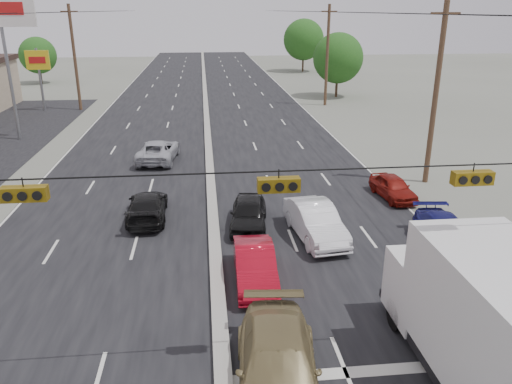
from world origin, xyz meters
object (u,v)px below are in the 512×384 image
at_px(utility_pole_right_c, 327,55).
at_px(red_sedan, 255,266).
at_px(pole_sign_far, 38,65).
at_px(box_truck, 487,322).
at_px(utility_pole_left_c, 75,57).
at_px(tree_left_far, 38,55).
at_px(queue_car_a, 249,214).
at_px(utility_pole_right_b, 436,94).
at_px(tan_sedan, 278,367).
at_px(queue_car_b, 315,222).
at_px(queue_car_e, 393,187).
at_px(queue_car_d, 446,235).
at_px(pole_sign_billboard, 0,19).
at_px(oncoming_far, 158,151).
at_px(oncoming_near, 147,207).
at_px(tree_right_mid, 338,58).
at_px(tree_right_far, 304,40).

xyz_separation_m(utility_pole_right_c, red_sedan, (-11.10, -35.33, -4.43)).
xyz_separation_m(pole_sign_far, box_truck, (22.70, -41.36, -2.37)).
distance_m(utility_pole_left_c, pole_sign_far, 3.57).
distance_m(tree_left_far, queue_car_a, 55.72).
height_order(utility_pole_right_b, tan_sedan, utility_pole_right_b).
relative_size(queue_car_b, queue_car_e, 1.30).
relative_size(queue_car_b, queue_car_d, 1.03).
xyz_separation_m(utility_pole_right_c, pole_sign_billboard, (-27.00, -12.00, 3.76)).
xyz_separation_m(box_truck, tan_sedan, (-5.30, 0.39, -1.27)).
relative_size(pole_sign_billboard, queue_car_b, 2.36).
xyz_separation_m(queue_car_b, oncoming_far, (-7.77, 12.79, -0.07)).
relative_size(pole_sign_far, queue_car_a, 1.50).
distance_m(utility_pole_left_c, queue_car_d, 40.36).
distance_m(utility_pole_right_b, queue_car_b, 11.43).
bearing_deg(pole_sign_billboard, oncoming_near, -56.00).
distance_m(utility_pole_right_c, oncoming_far, 25.15).
xyz_separation_m(utility_pole_left_c, tree_right_mid, (27.50, 5.00, -0.77)).
distance_m(pole_sign_billboard, tan_sedan, 34.03).
bearing_deg(queue_car_b, oncoming_near, 151.51).
distance_m(tree_left_far, tan_sedan, 65.38).
bearing_deg(queue_car_d, tree_right_mid, 87.76).
bearing_deg(utility_pole_left_c, oncoming_near, -71.99).
bearing_deg(tree_right_mid, queue_car_b, -106.03).
bearing_deg(tan_sedan, queue_car_e, 64.33).
bearing_deg(pole_sign_far, tree_left_far, 106.70).
bearing_deg(queue_car_e, oncoming_near, -179.70).
bearing_deg(box_truck, queue_car_b, 103.68).
xyz_separation_m(pole_sign_far, tree_left_far, (-6.00, 20.00, -0.69)).
bearing_deg(red_sedan, pole_sign_far, 117.38).
relative_size(utility_pole_right_b, pole_sign_far, 1.67).
distance_m(tree_left_far, tree_right_far, 39.31).
xyz_separation_m(utility_pole_right_b, queue_car_b, (-8.08, -6.81, -4.34)).
relative_size(utility_pole_left_c, queue_car_d, 2.21).
height_order(queue_car_a, queue_car_d, queue_car_a).
bearing_deg(oncoming_near, utility_pole_left_c, -73.15).
xyz_separation_m(tree_right_far, red_sedan, (-14.60, -65.33, -4.28)).
distance_m(utility_pole_right_b, pole_sign_billboard, 30.20).
bearing_deg(queue_car_a, red_sedan, -85.30).
distance_m(tree_right_far, box_truck, 72.03).
bearing_deg(queue_car_a, tree_right_mid, 76.55).
bearing_deg(tree_right_far, queue_car_e, -96.36).
xyz_separation_m(utility_pole_right_b, oncoming_far, (-15.84, 5.98, -4.41)).
xyz_separation_m(utility_pole_left_c, queue_car_b, (16.92, -31.81, -4.34)).
distance_m(utility_pole_right_c, tree_right_mid, 5.64).
distance_m(red_sedan, oncoming_far, 16.99).
bearing_deg(queue_car_a, tree_right_far, 83.87).
bearing_deg(oncoming_near, pole_sign_far, -67.11).
xyz_separation_m(pole_sign_far, tree_right_mid, (31.00, 5.00, -0.07)).
relative_size(tree_left_far, tan_sedan, 1.16).
bearing_deg(tree_right_mid, pole_sign_billboard, -150.05).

